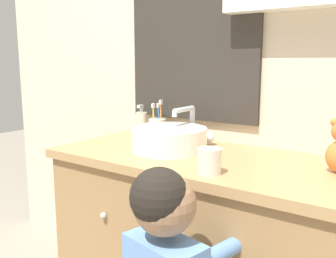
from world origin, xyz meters
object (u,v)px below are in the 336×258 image
Objects in this scene: sink_basin at (170,138)px; soap_dispenser at (142,123)px; drinking_cup at (209,161)px; toothbrush_holder at (157,127)px.

sink_basin is 0.36m from soap_dispenser.
soap_dispenser is at bearing 148.25° from sink_basin.
toothbrush_holder is at bearing 142.13° from drinking_cup.
soap_dispenser is at bearing -174.91° from toothbrush_holder.
toothbrush_holder is 0.09m from soap_dispenser.
toothbrush_holder reaches higher than drinking_cup.
sink_basin is 4.30× the size of drinking_cup.
sink_basin is 0.36m from drinking_cup.
sink_basin is at bearing -42.83° from toothbrush_holder.
toothbrush_holder is at bearing 137.17° from sink_basin.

